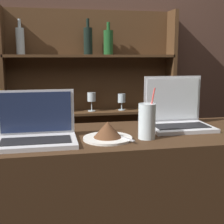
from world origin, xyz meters
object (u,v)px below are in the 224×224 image
laptop_far (177,116)px  water_glass (147,121)px  cake_plate (108,132)px  laptop_near (36,131)px

laptop_far → water_glass: bearing=-140.6°
laptop_far → cake_plate: laptop_far is taller
laptop_near → laptop_far: 0.71m
cake_plate → water_glass: (0.17, -0.02, 0.05)m
cake_plate → laptop_near: bearing=176.4°
laptop_near → water_glass: bearing=-4.3°
laptop_near → water_glass: (0.48, -0.04, 0.03)m
laptop_near → water_glass: 0.48m
laptop_far → water_glass: laptop_far is taller
laptop_far → cake_plate: (-0.39, -0.16, -0.03)m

